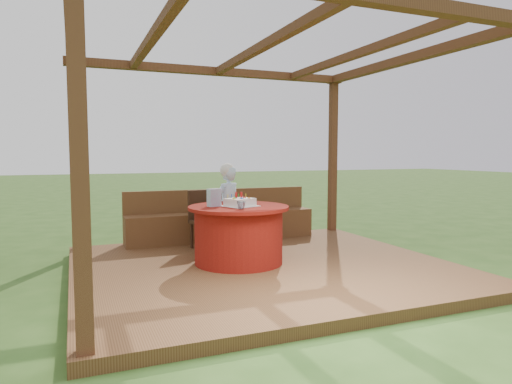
{
  "coord_description": "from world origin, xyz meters",
  "views": [
    {
      "loc": [
        -2.17,
        -5.14,
        1.49
      ],
      "look_at": [
        0.0,
        0.25,
        1.0
      ],
      "focal_mm": 32.0,
      "sensor_mm": 36.0,
      "label": 1
    }
  ],
  "objects_px": {
    "chair": "(204,217)",
    "elderly_woman": "(228,205)",
    "birthday_cake": "(240,202)",
    "bench": "(222,223)",
    "table": "(239,234)",
    "drinking_glass": "(241,205)",
    "gift_bag": "(214,198)"
  },
  "relations": [
    {
      "from": "chair",
      "to": "elderly_woman",
      "type": "bearing_deg",
      "value": -26.02
    },
    {
      "from": "chair",
      "to": "birthday_cake",
      "type": "bearing_deg",
      "value": -81.03
    },
    {
      "from": "elderly_woman",
      "to": "bench",
      "type": "bearing_deg",
      "value": 80.13
    },
    {
      "from": "table",
      "to": "birthday_cake",
      "type": "relative_size",
      "value": 2.61
    },
    {
      "from": "drinking_glass",
      "to": "bench",
      "type": "bearing_deg",
      "value": 79.44
    },
    {
      "from": "table",
      "to": "elderly_woman",
      "type": "distance_m",
      "value": 0.95
    },
    {
      "from": "elderly_woman",
      "to": "birthday_cake",
      "type": "distance_m",
      "value": 0.95
    },
    {
      "from": "bench",
      "to": "elderly_woman",
      "type": "distance_m",
      "value": 0.75
    },
    {
      "from": "chair",
      "to": "gift_bag",
      "type": "height_order",
      "value": "gift_bag"
    },
    {
      "from": "table",
      "to": "chair",
      "type": "relative_size",
      "value": 1.5
    },
    {
      "from": "gift_bag",
      "to": "drinking_glass",
      "type": "distance_m",
      "value": 0.45
    },
    {
      "from": "gift_bag",
      "to": "bench",
      "type": "bearing_deg",
      "value": 56.38
    },
    {
      "from": "bench",
      "to": "gift_bag",
      "type": "relative_size",
      "value": 13.72
    },
    {
      "from": "bench",
      "to": "gift_bag",
      "type": "distance_m",
      "value": 1.67
    },
    {
      "from": "bench",
      "to": "drinking_glass",
      "type": "distance_m",
      "value": 1.96
    },
    {
      "from": "table",
      "to": "drinking_glass",
      "type": "xyz_separation_m",
      "value": [
        -0.08,
        -0.32,
        0.4
      ]
    },
    {
      "from": "bench",
      "to": "chair",
      "type": "xyz_separation_m",
      "value": [
        -0.43,
        -0.5,
        0.19
      ]
    },
    {
      "from": "table",
      "to": "elderly_woman",
      "type": "relative_size",
      "value": 1.02
    },
    {
      "from": "elderly_woman",
      "to": "drinking_glass",
      "type": "bearing_deg",
      "value": -100.93
    },
    {
      "from": "bench",
      "to": "table",
      "type": "height_order",
      "value": "bench"
    },
    {
      "from": "bench",
      "to": "birthday_cake",
      "type": "bearing_deg",
      "value": -99.33
    },
    {
      "from": "table",
      "to": "birthday_cake",
      "type": "height_order",
      "value": "birthday_cake"
    },
    {
      "from": "table",
      "to": "bench",
      "type": "bearing_deg",
      "value": 80.21
    },
    {
      "from": "table",
      "to": "birthday_cake",
      "type": "xyz_separation_m",
      "value": [
        0.01,
        -0.03,
        0.41
      ]
    },
    {
      "from": "bench",
      "to": "gift_bag",
      "type": "bearing_deg",
      "value": -110.84
    },
    {
      "from": "table",
      "to": "chair",
      "type": "bearing_deg",
      "value": 98.74
    },
    {
      "from": "table",
      "to": "gift_bag",
      "type": "xyz_separation_m",
      "value": [
        -0.29,
        0.08,
        0.46
      ]
    },
    {
      "from": "bench",
      "to": "table",
      "type": "bearing_deg",
      "value": -99.79
    },
    {
      "from": "chair",
      "to": "bench",
      "type": "bearing_deg",
      "value": 49.27
    },
    {
      "from": "bench",
      "to": "drinking_glass",
      "type": "xyz_separation_m",
      "value": [
        -0.35,
        -1.87,
        0.5
      ]
    },
    {
      "from": "bench",
      "to": "birthday_cake",
      "type": "relative_size",
      "value": 6.24
    },
    {
      "from": "elderly_woman",
      "to": "drinking_glass",
      "type": "xyz_separation_m",
      "value": [
        -0.23,
        -1.22,
        0.14
      ]
    }
  ]
}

